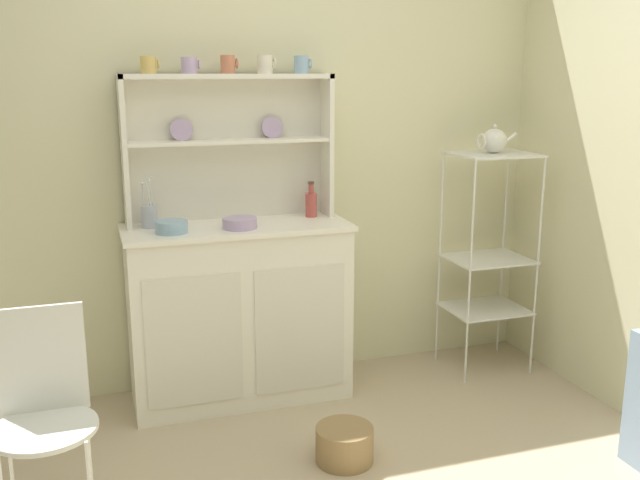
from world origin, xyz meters
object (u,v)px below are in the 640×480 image
(hutch_shelf_unit, at_px, (228,136))
(cup_gold_0, at_px, (149,65))
(floor_basket, at_px, (344,444))
(utensil_jar, at_px, (149,215))
(bakers_rack, at_px, (489,240))
(porcelain_teapot, at_px, (494,141))
(jam_bottle, at_px, (311,203))
(hutch_cabinet, at_px, (239,310))
(bowl_mixing_large, at_px, (172,227))
(wire_chair, at_px, (43,404))

(hutch_shelf_unit, bearing_deg, cup_gold_0, -173.49)
(floor_basket, distance_m, utensil_jar, 1.41)
(bakers_rack, bearing_deg, porcelain_teapot, 180.00)
(hutch_shelf_unit, xyz_separation_m, jam_bottle, (0.41, -0.08, -0.35))
(cup_gold_0, height_order, utensil_jar, cup_gold_0)
(floor_basket, bearing_deg, hutch_cabinet, 110.54)
(cup_gold_0, xyz_separation_m, bowl_mixing_large, (0.05, -0.20, -0.74))
(hutch_shelf_unit, bearing_deg, bakers_rack, -8.97)
(hutch_cabinet, xyz_separation_m, bakers_rack, (1.39, -0.05, 0.28))
(hutch_shelf_unit, xyz_separation_m, cup_gold_0, (-0.37, -0.04, 0.34))
(utensil_jar, xyz_separation_m, porcelain_teapot, (1.80, -0.13, 0.32))
(hutch_shelf_unit, relative_size, bowl_mixing_large, 6.84)
(bakers_rack, xyz_separation_m, floor_basket, (-1.10, -0.72, -0.66))
(hutch_cabinet, height_order, wire_chair, hutch_cabinet)
(hutch_shelf_unit, distance_m, bowl_mixing_large, 0.56)
(floor_basket, height_order, jam_bottle, jam_bottle)
(floor_basket, xyz_separation_m, cup_gold_0, (-0.66, 0.89, 1.60))
(jam_bottle, relative_size, utensil_jar, 0.72)
(hutch_cabinet, bearing_deg, hutch_shelf_unit, 90.00)
(hutch_shelf_unit, distance_m, cup_gold_0, 0.51)
(jam_bottle, height_order, utensil_jar, utensil_jar)
(cup_gold_0, relative_size, bowl_mixing_large, 0.57)
(hutch_cabinet, relative_size, porcelain_teapot, 5.01)
(hutch_shelf_unit, height_order, cup_gold_0, cup_gold_0)
(wire_chair, bearing_deg, bowl_mixing_large, 71.78)
(hutch_shelf_unit, distance_m, porcelain_teapot, 1.41)
(wire_chair, height_order, jam_bottle, jam_bottle)
(hutch_cabinet, bearing_deg, bakers_rack, -2.26)
(floor_basket, distance_m, cup_gold_0, 1.94)
(utensil_jar, distance_m, porcelain_teapot, 1.83)
(utensil_jar, bearing_deg, bowl_mixing_large, -60.06)
(utensil_jar, relative_size, porcelain_teapot, 1.14)
(hutch_cabinet, relative_size, hutch_shelf_unit, 1.07)
(wire_chair, xyz_separation_m, cup_gold_0, (0.51, 1.04, 1.16))
(bowl_mixing_large, xyz_separation_m, porcelain_teapot, (1.72, 0.02, 0.35))
(hutch_cabinet, distance_m, bowl_mixing_large, 0.58)
(hutch_shelf_unit, relative_size, porcelain_teapot, 4.68)
(bakers_rack, bearing_deg, hutch_shelf_unit, 171.03)
(hutch_cabinet, distance_m, utensil_jar, 0.65)
(bakers_rack, xyz_separation_m, wire_chair, (-2.28, -0.86, -0.22))
(jam_bottle, distance_m, utensil_jar, 0.82)
(utensil_jar, bearing_deg, hutch_shelf_unit, 12.02)
(hutch_cabinet, bearing_deg, utensil_jar, 169.38)
(hutch_shelf_unit, bearing_deg, jam_bottle, -10.80)
(bakers_rack, relative_size, bowl_mixing_large, 8.02)
(porcelain_teapot, bearing_deg, utensil_jar, 175.81)
(bakers_rack, height_order, floor_basket, bakers_rack)
(bowl_mixing_large, bearing_deg, jam_bottle, 12.23)
(jam_bottle, relative_size, porcelain_teapot, 0.83)
(hutch_shelf_unit, xyz_separation_m, bakers_rack, (1.39, -0.22, -0.59))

